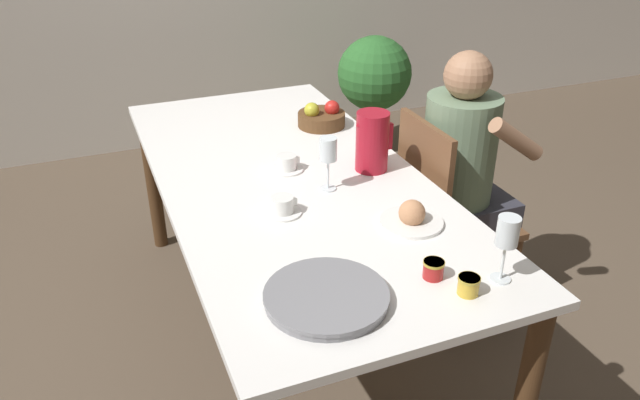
{
  "coord_description": "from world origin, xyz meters",
  "views": [
    {
      "loc": [
        -0.69,
        -2.01,
        1.81
      ],
      "look_at": [
        0.0,
        -0.31,
        0.82
      ],
      "focal_mm": 35.0,
      "sensor_mm": 36.0,
      "label": 1
    }
  ],
  "objects": [
    {
      "name": "fruit_bowl",
      "position": [
        0.31,
        0.43,
        0.81
      ],
      "size": [
        0.21,
        0.21,
        0.12
      ],
      "color": "brown",
      "rests_on": "dining_table"
    },
    {
      "name": "chair_person_side",
      "position": [
        0.66,
        -0.08,
        0.5
      ],
      "size": [
        0.42,
        0.42,
        0.93
      ],
      "rotation": [
        0.0,
        0.0,
        -1.57
      ],
      "color": "brown",
      "rests_on": "ground_plane"
    },
    {
      "name": "wine_glass_water",
      "position": [
        0.09,
        -0.15,
        0.92
      ],
      "size": [
        0.06,
        0.06,
        0.2
      ],
      "color": "white",
      "rests_on": "dining_table"
    },
    {
      "name": "jam_jar_amber",
      "position": [
        0.16,
        -0.77,
        0.8
      ],
      "size": [
        0.06,
        0.06,
        0.05
      ],
      "color": "#A81E1E",
      "rests_on": "dining_table"
    },
    {
      "name": "red_pitcher",
      "position": [
        0.31,
        -0.06,
        0.89
      ],
      "size": [
        0.15,
        0.13,
        0.23
      ],
      "color": "#A31423",
      "rests_on": "dining_table"
    },
    {
      "name": "teacup_across",
      "position": [
        0.01,
        0.05,
        0.8
      ],
      "size": [
        0.13,
        0.13,
        0.06
      ],
      "color": "white",
      "rests_on": "dining_table"
    },
    {
      "name": "teacup_near_person",
      "position": [
        -0.12,
        -0.26,
        0.8
      ],
      "size": [
        0.13,
        0.13,
        0.06
      ],
      "color": "white",
      "rests_on": "dining_table"
    },
    {
      "name": "ground_plane",
      "position": [
        0.0,
        0.0,
        0.0
      ],
      "size": [
        20.0,
        20.0,
        0.0
      ],
      "primitive_type": "plane",
      "color": "brown"
    },
    {
      "name": "serving_tray",
      "position": [
        -0.17,
        -0.76,
        0.78
      ],
      "size": [
        0.34,
        0.34,
        0.03
      ],
      "color": "gray",
      "rests_on": "dining_table"
    },
    {
      "name": "bread_plate",
      "position": [
        0.25,
        -0.48,
        0.8
      ],
      "size": [
        0.21,
        0.21,
        0.09
      ],
      "color": "white",
      "rests_on": "dining_table"
    },
    {
      "name": "person_seated",
      "position": [
        0.75,
        -0.06,
        0.71
      ],
      "size": [
        0.39,
        0.41,
        1.19
      ],
      "rotation": [
        0.0,
        0.0,
        -1.57
      ],
      "color": "#33333D",
      "rests_on": "ground_plane"
    },
    {
      "name": "dining_table",
      "position": [
        0.0,
        0.0,
        0.68
      ],
      "size": [
        0.95,
        2.04,
        0.77
      ],
      "color": "white",
      "rests_on": "ground_plane"
    },
    {
      "name": "jam_jar_red",
      "position": [
        0.21,
        -0.88,
        0.8
      ],
      "size": [
        0.06,
        0.06,
        0.05
      ],
      "color": "gold",
      "rests_on": "dining_table"
    },
    {
      "name": "wine_glass_juice",
      "position": [
        0.33,
        -0.85,
        0.92
      ],
      "size": [
        0.06,
        0.06,
        0.2
      ],
      "color": "white",
      "rests_on": "dining_table"
    },
    {
      "name": "potted_plant",
      "position": [
        1.2,
        1.69,
        0.52
      ],
      "size": [
        0.51,
        0.51,
        0.81
      ],
      "color": "#4C4742",
      "rests_on": "ground_plane"
    }
  ]
}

